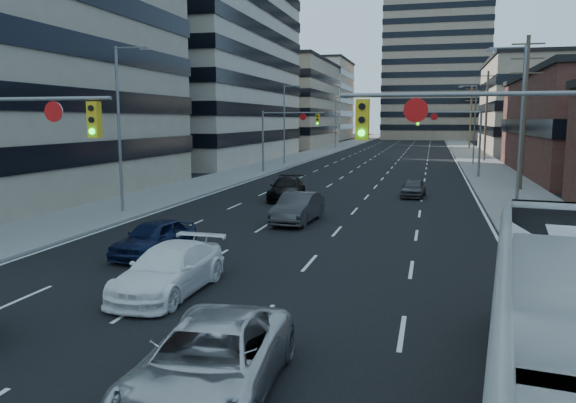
% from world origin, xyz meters
% --- Properties ---
extents(road_surface, '(18.00, 300.00, 0.02)m').
position_xyz_m(road_surface, '(0.00, 130.00, 0.01)').
color(road_surface, black).
rests_on(road_surface, ground).
extents(sidewalk_left, '(5.00, 300.00, 0.15)m').
position_xyz_m(sidewalk_left, '(-11.50, 130.00, 0.07)').
color(sidewalk_left, slate).
rests_on(sidewalk_left, ground).
extents(sidewalk_right, '(5.00, 300.00, 0.15)m').
position_xyz_m(sidewalk_right, '(11.50, 130.00, 0.07)').
color(sidewalk_right, slate).
rests_on(sidewalk_right, ground).
extents(office_left_mid, '(26.00, 34.00, 28.00)m').
position_xyz_m(office_left_mid, '(-27.00, 60.00, 14.00)').
color(office_left_mid, '#ADA089').
rests_on(office_left_mid, ground).
extents(office_left_far, '(20.00, 30.00, 16.00)m').
position_xyz_m(office_left_far, '(-24.00, 100.00, 8.00)').
color(office_left_far, gray).
rests_on(office_left_far, ground).
extents(office_right_far, '(22.00, 28.00, 14.00)m').
position_xyz_m(office_right_far, '(25.00, 88.00, 7.00)').
color(office_right_far, gray).
rests_on(office_right_far, ground).
extents(apartment_tower, '(26.00, 26.00, 58.00)m').
position_xyz_m(apartment_tower, '(6.00, 150.00, 29.00)').
color(apartment_tower, gray).
rests_on(apartment_tower, ground).
extents(bg_block_left, '(24.00, 24.00, 20.00)m').
position_xyz_m(bg_block_left, '(-28.00, 140.00, 10.00)').
color(bg_block_left, '#ADA089').
rests_on(bg_block_left, ground).
extents(bg_block_right, '(22.00, 22.00, 12.00)m').
position_xyz_m(bg_block_right, '(32.00, 130.00, 6.00)').
color(bg_block_right, gray).
rests_on(bg_block_right, ground).
extents(signal_near_left, '(6.59, 0.33, 6.00)m').
position_xyz_m(signal_near_left, '(-7.45, 8.00, 4.33)').
color(signal_near_left, slate).
rests_on(signal_near_left, ground).
extents(signal_near_right, '(6.59, 0.33, 6.00)m').
position_xyz_m(signal_near_right, '(7.45, 8.00, 4.33)').
color(signal_near_right, slate).
rests_on(signal_near_right, ground).
extents(signal_far_left, '(6.09, 0.33, 6.00)m').
position_xyz_m(signal_far_left, '(-7.68, 45.00, 4.30)').
color(signal_far_left, slate).
rests_on(signal_far_left, ground).
extents(signal_far_right, '(6.09, 0.33, 6.00)m').
position_xyz_m(signal_far_right, '(7.68, 45.00, 4.30)').
color(signal_far_right, slate).
rests_on(signal_far_right, ground).
extents(utility_pole_block, '(2.20, 0.28, 11.00)m').
position_xyz_m(utility_pole_block, '(12.20, 36.00, 5.78)').
color(utility_pole_block, '#4C3D2D').
rests_on(utility_pole_block, ground).
extents(utility_pole_midblock, '(2.20, 0.28, 11.00)m').
position_xyz_m(utility_pole_midblock, '(12.20, 66.00, 5.78)').
color(utility_pole_midblock, '#4C3D2D').
rests_on(utility_pole_midblock, ground).
extents(utility_pole_distant, '(2.20, 0.28, 11.00)m').
position_xyz_m(utility_pole_distant, '(12.20, 96.00, 5.78)').
color(utility_pole_distant, '#4C3D2D').
rests_on(utility_pole_distant, ground).
extents(streetlight_left_near, '(2.03, 0.22, 9.00)m').
position_xyz_m(streetlight_left_near, '(-10.34, 20.00, 5.05)').
color(streetlight_left_near, slate).
rests_on(streetlight_left_near, ground).
extents(streetlight_left_mid, '(2.03, 0.22, 9.00)m').
position_xyz_m(streetlight_left_mid, '(-10.34, 55.00, 5.05)').
color(streetlight_left_mid, slate).
rests_on(streetlight_left_mid, ground).
extents(streetlight_left_far, '(2.03, 0.22, 9.00)m').
position_xyz_m(streetlight_left_far, '(-10.34, 90.00, 5.05)').
color(streetlight_left_far, slate).
rests_on(streetlight_left_far, ground).
extents(streetlight_right_near, '(2.03, 0.22, 9.00)m').
position_xyz_m(streetlight_right_near, '(10.34, 25.00, 5.05)').
color(streetlight_right_near, slate).
rests_on(streetlight_right_near, ground).
extents(streetlight_right_far, '(2.03, 0.22, 9.00)m').
position_xyz_m(streetlight_right_far, '(10.34, 60.00, 5.05)').
color(streetlight_right_far, slate).
rests_on(streetlight_right_far, ground).
extents(white_van, '(2.14, 4.97, 1.43)m').
position_xyz_m(white_van, '(-1.53, 7.56, 0.71)').
color(white_van, white).
rests_on(white_van, ground).
extents(silver_suv, '(2.75, 5.37, 1.45)m').
position_xyz_m(silver_suv, '(2.12, 1.83, 0.72)').
color(silver_suv, '#BBBABF').
rests_on(silver_suv, ground).
extents(sedan_blue, '(2.16, 4.27, 1.39)m').
position_xyz_m(sedan_blue, '(-4.19, 11.70, 0.70)').
color(sedan_blue, black).
rests_on(sedan_blue, ground).
extents(sedan_grey_center, '(1.91, 4.70, 1.52)m').
position_xyz_m(sedan_grey_center, '(-0.49, 19.76, 0.76)').
color(sedan_grey_center, '#313033').
rests_on(sedan_grey_center, ground).
extents(sedan_black_far, '(2.55, 5.19, 1.45)m').
position_xyz_m(sedan_black_far, '(-3.08, 27.53, 0.73)').
color(sedan_black_far, black).
rests_on(sedan_black_far, ground).
extents(sedan_grey_right, '(1.68, 3.70, 1.23)m').
position_xyz_m(sedan_grey_right, '(4.84, 30.85, 0.62)').
color(sedan_grey_right, '#3A3A3D').
rests_on(sedan_grey_right, ground).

